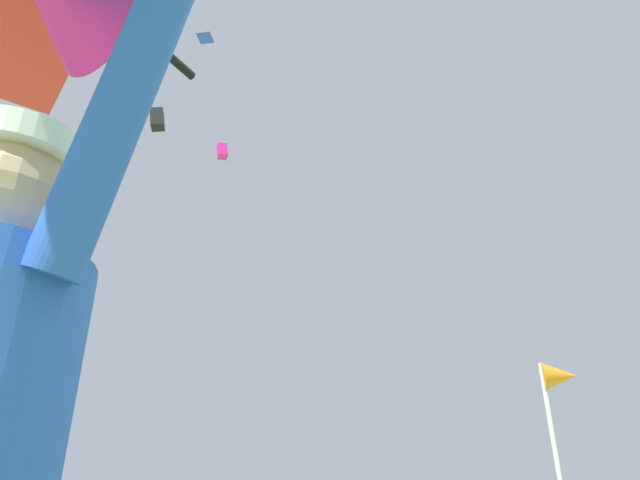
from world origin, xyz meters
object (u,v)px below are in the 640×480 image
Objects in this scene: distant_kite_black_high_right at (157,119)px; marker_flag at (560,397)px; distant_kite_magenta_low_right at (222,151)px; distant_kite_blue_high_left at (205,37)px.

marker_flag is (12.01, -13.43, -14.87)m from distant_kite_black_high_right.
distant_kite_magenta_low_right is at bearing 68.08° from distant_kite_black_high_right.
distant_kite_black_high_right is (-1.57, -3.89, -0.74)m from distant_kite_magenta_low_right.
distant_kite_black_high_right is at bearing 155.21° from distant_kite_blue_high_left.
distant_kite_blue_high_left is 0.91× the size of distant_kite_black_high_right.
marker_flag is (10.44, -17.33, -15.61)m from distant_kite_magenta_low_right.
distant_kite_magenta_low_right is at bearing 121.07° from marker_flag.
distant_kite_black_high_right is (-2.35, 1.09, -3.33)m from distant_kite_blue_high_left.
distant_kite_blue_high_left is (0.79, -4.98, 2.59)m from distant_kite_magenta_low_right.
distant_kite_blue_high_left is at bearing -81.04° from distant_kite_magenta_low_right.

